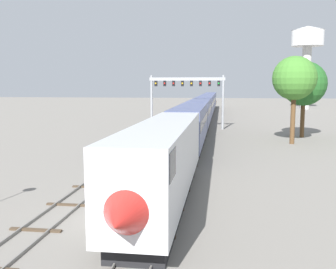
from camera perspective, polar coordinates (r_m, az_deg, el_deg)
ground_plane at (r=20.72m, az=-7.49°, el=-12.42°), size 400.00×400.00×0.00m
track_main at (r=79.16m, az=5.49°, el=2.22°), size 2.60×200.00×0.16m
track_near at (r=59.84m, az=-0.59°, el=0.64°), size 2.60×160.00×0.16m
passenger_train at (r=70.33m, az=5.22°, el=3.68°), size 3.04×115.44×4.80m
signal_gantry at (r=62.15m, az=2.81°, el=6.69°), size 12.10×0.49×8.58m
water_tower at (r=121.72m, az=19.88°, el=12.34°), size 9.21×9.21×23.99m
trackside_tree_left at (r=48.23m, az=18.17°, el=7.84°), size 5.17×5.17×10.41m
trackside_tree_mid at (r=54.68m, az=19.44°, el=7.07°), size 5.90×5.90×10.16m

